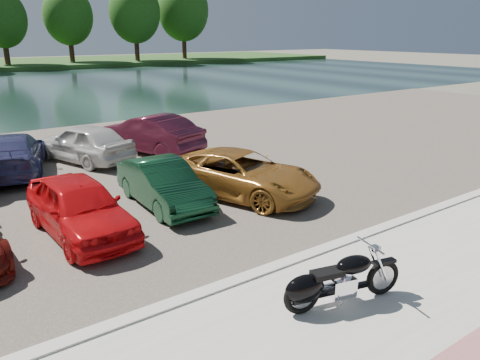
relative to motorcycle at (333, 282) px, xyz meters
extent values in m
plane|color=#595447|center=(0.82, -0.34, -0.56)|extent=(200.00, 200.00, 0.00)
cube|color=#ACA9A2|center=(0.82, -1.34, -0.51)|extent=(60.00, 6.00, 0.10)
cube|color=#ACA9A2|center=(0.82, 1.66, -0.49)|extent=(60.00, 0.30, 0.14)
cube|color=#413B34|center=(0.82, 10.66, -0.54)|extent=(60.00, 18.00, 0.04)
cylinder|color=#351E13|center=(6.82, 65.66, 2.29)|extent=(0.70, 0.70, 4.50)
ellipsoid|color=#173A0F|center=(6.82, 65.66, 5.89)|extent=(6.30, 6.30, 7.56)
cylinder|color=#351E13|center=(15.82, 67.06, 2.51)|extent=(0.70, 0.70, 4.95)
ellipsoid|color=#173A0F|center=(15.82, 67.06, 6.47)|extent=(6.93, 6.93, 8.32)
cylinder|color=#351E13|center=(24.82, 64.26, 2.74)|extent=(0.70, 0.70, 5.40)
ellipsoid|color=#173A0F|center=(24.82, 64.26, 7.06)|extent=(7.56, 7.56, 9.07)
cylinder|color=#351E13|center=(33.82, 65.66, 2.96)|extent=(0.70, 0.70, 5.85)
ellipsoid|color=#173A0F|center=(33.82, 65.66, 7.64)|extent=(8.19, 8.19, 9.83)
torus|color=black|center=(1.01, -0.25, -0.12)|extent=(0.69, 0.28, 0.68)
torus|color=black|center=(-0.59, 0.14, -0.12)|extent=(0.69, 0.28, 0.68)
cylinder|color=#B2B2B7|center=(1.01, -0.25, -0.12)|extent=(0.46, 0.17, 0.46)
cylinder|color=#B2B2B7|center=(-0.59, 0.14, -0.12)|extent=(0.46, 0.17, 0.46)
cylinder|color=silver|center=(0.85, -0.32, 0.18)|extent=(0.33, 0.13, 0.63)
cylinder|color=silver|center=(0.90, -0.12, 0.18)|extent=(0.33, 0.13, 0.63)
cylinder|color=silver|center=(0.69, -0.18, 0.57)|extent=(0.21, 0.74, 0.04)
sphere|color=silver|center=(0.79, -0.20, 0.49)|extent=(0.19, 0.19, 0.16)
sphere|color=silver|center=(0.86, -0.22, 0.49)|extent=(0.13, 0.13, 0.11)
cube|color=black|center=(1.01, -0.25, 0.19)|extent=(0.47, 0.24, 0.06)
cube|color=black|center=(0.21, -0.06, -0.18)|extent=(1.19, 0.38, 0.08)
cube|color=silver|center=(0.16, -0.05, -0.11)|extent=(0.51, 0.42, 0.34)
cylinder|color=silver|center=(0.26, -0.07, 0.09)|extent=(0.28, 0.23, 0.27)
cylinder|color=silver|center=(0.07, -0.02, 0.09)|extent=(0.28, 0.23, 0.27)
ellipsoid|color=black|center=(0.39, -0.10, 0.26)|extent=(0.75, 0.51, 0.32)
cube|color=black|center=(-0.13, 0.03, 0.20)|extent=(0.60, 0.40, 0.10)
ellipsoid|color=black|center=(-0.54, 0.13, 0.00)|extent=(0.79, 0.50, 0.50)
cube|color=black|center=(-0.59, 0.14, -0.07)|extent=(0.43, 0.27, 0.30)
cylinder|color=silver|center=(-0.09, 0.18, -0.24)|extent=(1.09, 0.35, 0.09)
cylinder|color=silver|center=(-0.09, 0.18, -0.16)|extent=(1.09, 0.35, 0.09)
cylinder|color=#B2B2B7|center=(0.02, -0.20, -0.33)|extent=(0.06, 0.14, 0.22)
imported|color=red|center=(-2.51, 5.71, 0.17)|extent=(1.81, 4.13, 1.39)
imported|color=#0E341D|center=(-0.02, 6.35, 0.11)|extent=(1.48, 3.88, 1.26)
imported|color=#925E21|center=(2.21, 5.78, 0.14)|extent=(3.74, 5.22, 1.32)
imported|color=navy|center=(-2.77, 12.13, 0.17)|extent=(3.19, 5.13, 1.39)
imported|color=silver|center=(-0.28, 12.28, 0.20)|extent=(3.05, 4.55, 1.44)
imported|color=#4A1324|center=(2.33, 12.15, 0.24)|extent=(3.03, 4.89, 1.52)
camera|label=1|loc=(-5.45, -4.85, 4.08)|focal=35.00mm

